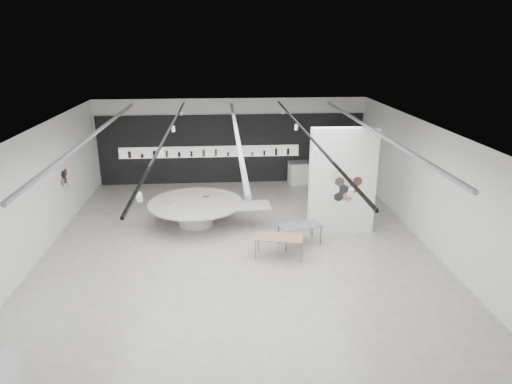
{
  "coord_description": "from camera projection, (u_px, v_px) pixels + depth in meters",
  "views": [
    {
      "loc": [
        -0.44,
        -13.11,
        6.34
      ],
      "look_at": [
        0.65,
        1.2,
        1.44
      ],
      "focal_mm": 32.0,
      "sensor_mm": 36.0,
      "label": 1
    }
  ],
  "objects": [
    {
      "name": "room",
      "position": [
        235.0,
        186.0,
        13.77
      ],
      "size": [
        12.02,
        14.02,
        3.82
      ],
      "color": "#B0ABA6",
      "rests_on": "ground"
    },
    {
      "name": "sample_table_wood",
      "position": [
        279.0,
        238.0,
        13.66
      ],
      "size": [
        1.54,
        1.0,
        0.66
      ],
      "rotation": [
        0.0,
        0.0,
        -0.22
      ],
      "color": "#A27253",
      "rests_on": "ground"
    },
    {
      "name": "sample_table_stone",
      "position": [
        300.0,
        227.0,
        14.48
      ],
      "size": [
        1.43,
        1.01,
        0.67
      ],
      "rotation": [
        0.0,
        0.0,
        0.3
      ],
      "color": "slate",
      "rests_on": "ground"
    },
    {
      "name": "display_island",
      "position": [
        198.0,
        210.0,
        16.06
      ],
      "size": [
        4.31,
        3.41,
        0.85
      ],
      "rotation": [
        0.0,
        0.0,
        0.03
      ],
      "color": "white",
      "rests_on": "ground"
    },
    {
      "name": "kitchen_counter",
      "position": [
        308.0,
        172.0,
        20.69
      ],
      "size": [
        1.84,
        0.85,
        1.4
      ],
      "rotation": [
        0.0,
        0.0,
        0.09
      ],
      "color": "white",
      "rests_on": "ground"
    },
    {
      "name": "back_wall_display",
      "position": [
        230.0,
        149.0,
        20.49
      ],
      "size": [
        11.8,
        0.27,
        3.1
      ],
      "color": "black",
      "rests_on": "ground"
    },
    {
      "name": "partition_column",
      "position": [
        342.0,
        182.0,
        15.06
      ],
      "size": [
        2.2,
        0.38,
        3.6
      ],
      "color": "white",
      "rests_on": "ground"
    }
  ]
}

